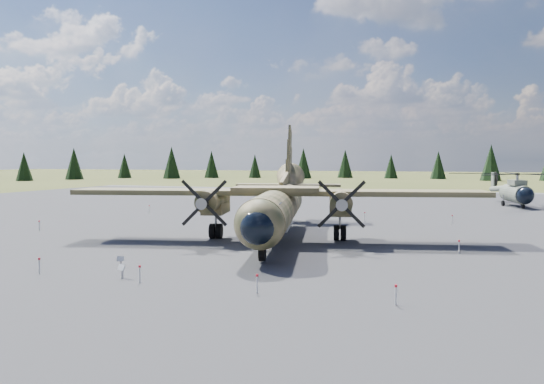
% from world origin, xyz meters
% --- Properties ---
extents(ground, '(500.00, 500.00, 0.00)m').
position_xyz_m(ground, '(0.00, 0.00, 0.00)').
color(ground, brown).
rests_on(ground, ground).
extents(apron, '(120.00, 120.00, 0.04)m').
position_xyz_m(apron, '(0.00, 10.00, 0.00)').
color(apron, slate).
rests_on(apron, ground).
extents(transport_plane, '(29.78, 26.69, 9.86)m').
position_xyz_m(transport_plane, '(3.65, 2.44, 2.83)').
color(transport_plane, '#34391E').
rests_on(transport_plane, ground).
extents(helicopter_near, '(19.93, 21.17, 4.26)m').
position_xyz_m(helicopter_near, '(23.45, 37.83, 3.02)').
color(helicopter_near, slate).
rests_on(helicopter_near, ground).
extents(info_placard_left, '(0.43, 0.29, 0.62)m').
position_xyz_m(info_placard_left, '(-1.07, -10.66, 0.41)').
color(info_placard_left, gray).
rests_on(info_placard_left, ground).
extents(info_placard_right, '(0.49, 0.32, 0.71)m').
position_xyz_m(info_placard_right, '(0.59, -12.94, 0.47)').
color(info_placard_right, gray).
rests_on(info_placard_right, ground).
extents(barrier_fence, '(33.12, 29.62, 0.85)m').
position_xyz_m(barrier_fence, '(-0.46, -0.08, 0.51)').
color(barrier_fence, silver).
rests_on(barrier_fence, ground).
extents(treeline, '(291.32, 291.22, 10.90)m').
position_xyz_m(treeline, '(1.88, -5.59, 4.83)').
color(treeline, black).
rests_on(treeline, ground).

